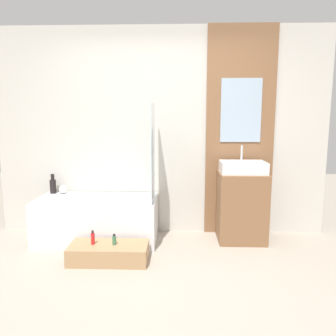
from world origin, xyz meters
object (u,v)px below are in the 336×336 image
(vase_tall_dark, at_px, (53,185))
(vase_round_light, at_px, (63,189))
(sink, at_px, (243,167))
(wooden_step_bench, at_px, (109,253))
(bottle_soap_secondary, at_px, (114,240))
(bathtub, at_px, (98,219))
(bottle_soap_primary, at_px, (93,238))

(vase_tall_dark, xyz_separation_m, vase_round_light, (0.13, -0.01, -0.05))
(sink, xyz_separation_m, vase_tall_dark, (-2.37, 0.17, -0.28))
(wooden_step_bench, distance_m, bottle_soap_secondary, 0.16)
(vase_round_light, bearing_deg, sink, -4.06)
(bathtub, xyz_separation_m, wooden_step_bench, (0.26, -0.58, -0.17))
(wooden_step_bench, xyz_separation_m, bottle_soap_secondary, (0.06, -0.00, 0.14))
(bottle_soap_primary, bearing_deg, bathtub, 99.20)
(vase_tall_dark, distance_m, bottle_soap_primary, 1.16)
(bathtub, relative_size, bottle_soap_secondary, 12.63)
(bathtub, distance_m, bottle_soap_secondary, 0.66)
(bathtub, relative_size, wooden_step_bench, 1.75)
(wooden_step_bench, height_order, bottle_soap_primary, bottle_soap_primary)
(wooden_step_bench, bearing_deg, vase_tall_dark, 136.64)
(bathtub, distance_m, vase_round_light, 0.63)
(wooden_step_bench, relative_size, vase_round_light, 7.62)
(bottle_soap_primary, bearing_deg, sink, 21.80)
(wooden_step_bench, distance_m, vase_tall_dark, 1.33)
(wooden_step_bench, distance_m, vase_round_light, 1.21)
(sink, xyz_separation_m, vase_round_light, (-2.24, 0.16, -0.32))
(bottle_soap_primary, bearing_deg, wooden_step_bench, 0.00)
(bottle_soap_primary, bearing_deg, vase_tall_dark, 130.81)
(vase_tall_dark, height_order, vase_round_light, vase_tall_dark)
(wooden_step_bench, relative_size, bottle_soap_secondary, 7.20)
(bathtub, xyz_separation_m, bottle_soap_primary, (0.09, -0.58, -0.01))
(bathtub, bearing_deg, vase_round_light, 154.30)
(vase_round_light, relative_size, bottle_soap_secondary, 0.95)
(wooden_step_bench, height_order, sink, sink)
(sink, bearing_deg, vase_round_light, 175.94)
(wooden_step_bench, bearing_deg, vase_round_light, 132.41)
(wooden_step_bench, height_order, vase_tall_dark, vase_tall_dark)
(sink, height_order, bottle_soap_primary, sink)
(vase_round_light, bearing_deg, bottle_soap_secondary, -45.35)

